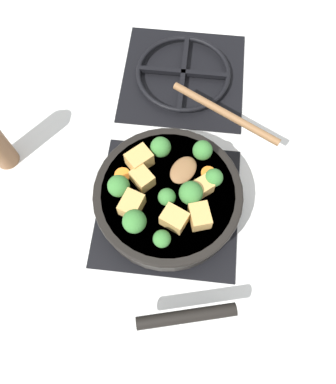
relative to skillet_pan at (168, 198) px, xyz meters
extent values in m
plane|color=silver|center=(0.00, 0.00, -0.06)|extent=(2.40, 2.40, 0.00)
cube|color=black|center=(0.00, 0.00, -0.06)|extent=(0.31, 0.31, 0.01)
torus|color=black|center=(0.00, 0.00, -0.04)|extent=(0.24, 0.24, 0.01)
cube|color=black|center=(0.00, 0.00, -0.04)|extent=(0.01, 0.23, 0.01)
cube|color=black|center=(0.00, 0.00, -0.04)|extent=(0.23, 0.01, 0.01)
cube|color=black|center=(0.00, 0.36, -0.06)|extent=(0.31, 0.31, 0.01)
torus|color=black|center=(0.00, 0.36, -0.04)|extent=(0.24, 0.24, 0.01)
cube|color=black|center=(0.00, 0.36, -0.04)|extent=(0.01, 0.23, 0.01)
cube|color=black|center=(0.00, 0.36, -0.04)|extent=(0.23, 0.01, 0.01)
cylinder|color=black|center=(0.00, 0.00, 0.00)|extent=(0.30, 0.30, 0.06)
cylinder|color=#5B3316|center=(0.00, 0.00, 0.00)|extent=(0.27, 0.27, 0.05)
torus|color=black|center=(0.00, 0.00, 0.02)|extent=(0.31, 0.31, 0.01)
cylinder|color=black|center=(0.06, -0.23, 0.01)|extent=(0.18, 0.07, 0.02)
ellipsoid|color=brown|center=(0.03, 0.05, 0.03)|extent=(0.07, 0.08, 0.01)
cylinder|color=brown|center=(0.10, 0.20, 0.03)|extent=(0.24, 0.14, 0.02)
cube|color=tan|center=(-0.07, -0.04, 0.05)|extent=(0.05, 0.06, 0.04)
cube|color=tan|center=(-0.05, 0.02, 0.04)|extent=(0.05, 0.05, 0.03)
cube|color=tan|center=(0.07, 0.01, 0.04)|extent=(0.05, 0.05, 0.03)
cube|color=tan|center=(0.07, -0.05, 0.04)|extent=(0.05, 0.06, 0.04)
cube|color=tan|center=(-0.07, 0.06, 0.05)|extent=(0.06, 0.06, 0.04)
cube|color=tan|center=(0.02, -0.06, 0.04)|extent=(0.06, 0.05, 0.04)
cylinder|color=#709956|center=(-0.03, 0.09, 0.03)|extent=(0.01, 0.01, 0.01)
sphere|color=#387533|center=(-0.03, 0.09, 0.05)|extent=(0.04, 0.04, 0.04)
cylinder|color=#709956|center=(0.00, -0.02, 0.03)|extent=(0.01, 0.01, 0.01)
sphere|color=#387533|center=(0.00, -0.02, 0.05)|extent=(0.04, 0.04, 0.04)
cylinder|color=#709956|center=(-0.06, -0.08, 0.03)|extent=(0.01, 0.01, 0.01)
sphere|color=#387533|center=(-0.06, -0.08, 0.06)|extent=(0.05, 0.05, 0.05)
cylinder|color=#709956|center=(-0.10, -0.01, 0.03)|extent=(0.01, 0.01, 0.01)
sphere|color=#387533|center=(-0.10, -0.01, 0.05)|extent=(0.04, 0.04, 0.04)
cylinder|color=#709956|center=(0.09, 0.03, 0.03)|extent=(0.01, 0.01, 0.01)
sphere|color=#387533|center=(0.09, 0.03, 0.05)|extent=(0.04, 0.04, 0.04)
cylinder|color=#709956|center=(0.00, -0.10, 0.03)|extent=(0.01, 0.01, 0.01)
sphere|color=#387533|center=(0.00, -0.10, 0.05)|extent=(0.03, 0.03, 0.03)
cylinder|color=#709956|center=(0.06, 0.09, 0.03)|extent=(0.01, 0.01, 0.01)
sphere|color=#387533|center=(0.06, 0.09, 0.05)|extent=(0.04, 0.04, 0.04)
cylinder|color=#709956|center=(0.04, -0.01, 0.03)|extent=(0.01, 0.01, 0.01)
sphere|color=#387533|center=(0.04, -0.01, 0.06)|extent=(0.05, 0.05, 0.05)
cylinder|color=orange|center=(0.08, 0.05, 0.03)|extent=(0.03, 0.03, 0.01)
cylinder|color=orange|center=(-0.10, 0.03, 0.03)|extent=(0.03, 0.03, 0.01)
camera|label=1|loc=(0.03, -0.29, 0.72)|focal=35.00mm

